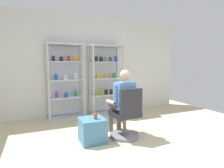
# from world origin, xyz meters

# --- Properties ---
(ground_plane) EXTENTS (7.20, 7.20, 0.00)m
(ground_plane) POSITION_xyz_m (0.00, 0.00, 0.00)
(ground_plane) COLOR #C6B793
(back_wall) EXTENTS (6.00, 0.10, 2.70)m
(back_wall) POSITION_xyz_m (0.00, 3.00, 1.35)
(back_wall) COLOR silver
(back_wall) RESTS_ON ground
(display_cabinet_left) EXTENTS (0.90, 0.45, 1.90)m
(display_cabinet_left) POSITION_xyz_m (-0.55, 2.76, 0.96)
(display_cabinet_left) COLOR #B7B7BC
(display_cabinet_left) RESTS_ON ground
(display_cabinet_right) EXTENTS (0.90, 0.45, 1.90)m
(display_cabinet_right) POSITION_xyz_m (0.55, 2.76, 0.97)
(display_cabinet_right) COLOR #B7B7BC
(display_cabinet_right) RESTS_ON ground
(office_chair) EXTENTS (0.58, 0.56, 0.96)m
(office_chair) POSITION_xyz_m (0.27, 0.97, 0.39)
(office_chair) COLOR slate
(office_chair) RESTS_ON ground
(seated_shopkeeper) EXTENTS (0.51, 0.58, 1.29)m
(seated_shopkeeper) POSITION_xyz_m (0.26, 1.13, 0.71)
(seated_shopkeeper) COLOR slate
(seated_shopkeeper) RESTS_ON ground
(storage_crate) EXTENTS (0.43, 0.44, 0.43)m
(storage_crate) POSITION_xyz_m (-0.37, 1.06, 0.22)
(storage_crate) COLOR teal
(storage_crate) RESTS_ON ground
(tea_glass) EXTENTS (0.07, 0.07, 0.10)m
(tea_glass) POSITION_xyz_m (-0.32, 1.00, 0.48)
(tea_glass) COLOR brown
(tea_glass) RESTS_ON storage_crate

